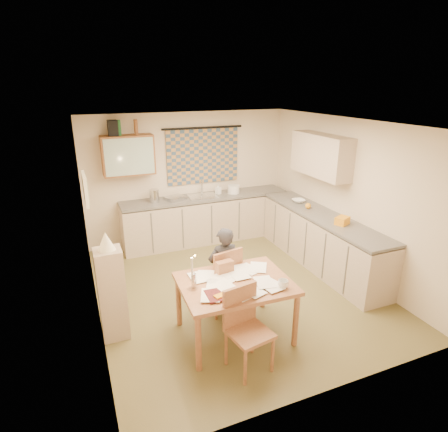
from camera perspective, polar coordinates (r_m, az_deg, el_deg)
name	(u,v)px	position (r m, az deg, el deg)	size (l,w,h in m)	color
floor	(234,288)	(5.93, 1.56, -10.97)	(4.00, 4.50, 0.02)	brown
ceiling	(236,122)	(5.12, 1.82, 14.06)	(4.00, 4.50, 0.02)	white
wall_back	(188,177)	(7.43, -5.45, 5.89)	(4.00, 0.02, 2.50)	beige
wall_front	(335,286)	(3.63, 16.58, -10.25)	(4.00, 0.02, 2.50)	beige
wall_left	(88,232)	(4.97, -20.01, -2.30)	(0.02, 4.50, 2.50)	beige
wall_right	(347,197)	(6.44, 18.26, 2.81)	(0.02, 4.50, 2.50)	beige
window_blind	(203,156)	(7.40, -3.22, 9.06)	(1.45, 0.03, 1.05)	#324B67
curtain_rod	(203,128)	(7.30, -3.25, 13.28)	(0.04, 0.04, 1.60)	black
wall_cabinet	(128,155)	(6.90, -14.42, 8.97)	(0.90, 0.34, 0.70)	brown
wall_cabinet_glass	(130,157)	(6.74, -14.19, 8.74)	(0.84, 0.02, 0.64)	#99B2A5
upper_cabinet_right	(321,155)	(6.61, 14.55, 8.96)	(0.34, 1.30, 0.70)	tan
framed_print	(85,189)	(5.22, -20.41, 3.89)	(0.04, 0.50, 0.40)	white
print_canvas	(87,189)	(5.22, -20.13, 3.92)	(0.01, 0.42, 0.32)	silver
counter_back	(206,219)	(7.46, -2.69, -0.41)	(3.30, 0.62, 0.92)	tan
counter_right	(320,240)	(6.66, 14.45, -3.58)	(0.62, 2.95, 0.92)	tan
stove	(357,263)	(6.02, 19.62, -6.78)	(0.57, 0.57, 0.89)	white
sink	(203,198)	(7.30, -3.25, 2.68)	(0.55, 0.45, 0.10)	silver
tap	(202,187)	(7.43, -3.41, 4.42)	(0.03, 0.03, 0.28)	silver
dish_rack	(175,198)	(7.13, -7.43, 2.71)	(0.35, 0.30, 0.06)	silver
kettle	(154,196)	(7.01, -10.60, 3.03)	(0.18, 0.18, 0.24)	silver
mixing_bowl	(233,189)	(7.49, 1.45, 4.12)	(0.24, 0.24, 0.16)	white
soap_bottle	(218,189)	(7.42, -0.90, 4.13)	(0.12, 0.12, 0.20)	white
bowl	(299,201)	(7.05, 11.29, 2.28)	(0.25, 0.25, 0.06)	white
orange_bag	(342,221)	(6.11, 17.58, -0.68)	(0.22, 0.16, 0.12)	orange
fruit_orange	(308,206)	(6.72, 12.69, 1.51)	(0.10, 0.10, 0.10)	orange
speaker	(113,128)	(6.81, -16.60, 12.74)	(0.16, 0.20, 0.26)	black
bottle_green	(119,128)	(6.82, -15.72, 12.83)	(0.07, 0.07, 0.26)	#195926
bottle_brown	(136,127)	(6.86, -13.28, 13.07)	(0.07, 0.07, 0.26)	brown
dining_table	(235,308)	(4.76, 1.65, -13.88)	(1.36, 1.05, 0.75)	brown
chair_far	(221,290)	(5.27, -0.48, -11.26)	(0.51, 0.51, 0.97)	brown
chair_near	(248,345)	(4.35, 3.71, -19.01)	(0.50, 0.50, 0.95)	brown
person	(224,270)	(5.13, -0.03, -8.21)	(0.45, 0.29, 1.22)	black
shelf_stand	(112,294)	(4.83, -16.69, -11.35)	(0.32, 0.30, 1.18)	tan
lampshade	(106,241)	(4.51, -17.56, -3.69)	(0.20, 0.20, 0.22)	white
letter_rack	(225,267)	(4.73, 0.09, -7.79)	(0.22, 0.10, 0.16)	brown
mug	(283,284)	(4.48, 9.01, -10.20)	(0.14, 0.14, 0.10)	white
magazine	(206,297)	(4.25, -2.70, -12.28)	(0.22, 0.29, 0.03)	maroon
book	(208,291)	(4.37, -2.53, -11.33)	(0.29, 0.32, 0.02)	orange
orange_box	(220,297)	(4.24, -0.65, -12.21)	(0.12, 0.08, 0.04)	orange
eyeglasses	(258,291)	(4.39, 5.25, -11.25)	(0.13, 0.04, 0.02)	black
candle_holder	(194,281)	(4.42, -4.62, -9.79)	(0.06, 0.06, 0.18)	silver
candle	(192,266)	(4.30, -4.90, -7.66)	(0.02, 0.02, 0.22)	white
candle_flame	(195,256)	(4.27, -4.46, -6.06)	(0.02, 0.02, 0.02)	#FFCC66
papers	(237,280)	(4.58, 2.02, -9.69)	(1.13, 0.91, 0.03)	white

